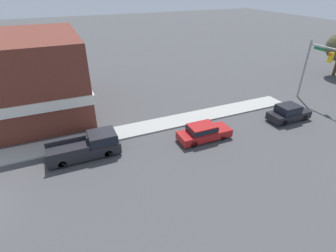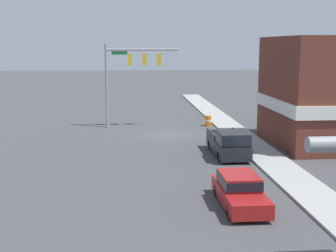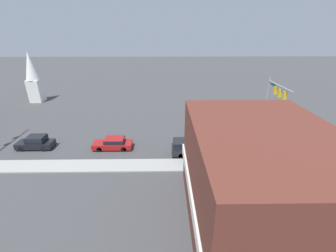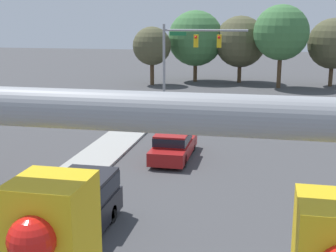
{
  "view_description": "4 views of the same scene",
  "coord_description": "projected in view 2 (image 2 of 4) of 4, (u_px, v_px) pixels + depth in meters",
  "views": [
    {
      "loc": [
        15.15,
        6.91,
        12.46
      ],
      "look_at": [
        -0.5,
        13.76,
        2.88
      ],
      "focal_mm": 28.0,
      "sensor_mm": 36.0,
      "label": 1
    },
    {
      "loc": [
        3.28,
        38.13,
        7.36
      ],
      "look_at": [
        1.0,
        10.87,
        2.6
      ],
      "focal_mm": 50.0,
      "sensor_mm": 36.0,
      "label": 2
    },
    {
      "loc": [
        -26.55,
        11.3,
        13.78
      ],
      "look_at": [
        -1.26,
        10.91,
        2.82
      ],
      "focal_mm": 24.0,
      "sensor_mm": 36.0,
      "label": 3
    },
    {
      "loc": [
        2.84,
        -5.7,
        7.34
      ],
      "look_at": [
        -0.88,
        12.14,
        3.08
      ],
      "focal_mm": 50.0,
      "sensor_mm": 36.0,
      "label": 4
    }
  ],
  "objects": [
    {
      "name": "sidewalk_curb",
      "position": [
        236.0,
        132.0,
        39.42
      ],
      "size": [
        2.4,
        60.0,
        0.14
      ],
      "color": "#9E9E99",
      "rests_on": "ground"
    },
    {
      "name": "ground_plane",
      "position": [
        169.0,
        134.0,
        38.96
      ],
      "size": [
        200.0,
        200.0,
        0.0
      ],
      "primitive_type": "plane",
      "color": "#424244"
    },
    {
      "name": "construction_barrel",
      "position": [
        208.0,
        121.0,
        42.8
      ],
      "size": [
        0.62,
        0.62,
        0.96
      ],
      "color": "orange",
      "rests_on": "ground"
    },
    {
      "name": "car_lead",
      "position": [
        240.0,
        190.0,
        21.59
      ],
      "size": [
        1.8,
        4.78,
        1.47
      ],
      "color": "black",
      "rests_on": "ground"
    },
    {
      "name": "near_signal_assembly",
      "position": [
        130.0,
        67.0,
        41.5
      ],
      "size": [
        6.51,
        0.49,
        7.44
      ],
      "color": "gray",
      "rests_on": "ground"
    },
    {
      "name": "pickup_truck_parked",
      "position": [
        229.0,
        143.0,
        31.0
      ],
      "size": [
        1.98,
        5.58,
        1.85
      ],
      "color": "black",
      "rests_on": "ground"
    }
  ]
}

